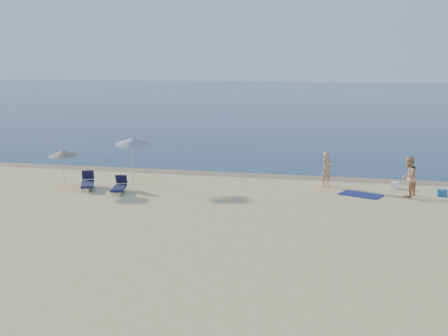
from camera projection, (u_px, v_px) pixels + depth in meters
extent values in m
cube|color=#0C2948|center=(333.00, 96.00, 108.88)|extent=(240.00, 160.00, 0.01)
cube|color=#847254|center=(285.00, 176.00, 31.60)|extent=(240.00, 1.60, 0.00)
imported|color=tan|center=(327.00, 169.00, 28.91)|extent=(0.77, 0.78, 1.81)
imported|color=tan|center=(408.00, 177.00, 26.72)|extent=(1.11, 1.18, 1.94)
cube|color=#101752|center=(360.00, 195.00, 27.17)|extent=(2.22, 1.78, 0.03)
cube|color=white|center=(395.00, 185.00, 28.59)|extent=(0.42, 0.38, 0.33)
cube|color=#1E67A5|center=(441.00, 193.00, 26.95)|extent=(0.51, 0.40, 0.33)
cylinder|color=silver|center=(133.00, 163.00, 29.52)|extent=(0.16, 0.31, 2.30)
cone|color=white|center=(134.00, 141.00, 29.57)|extent=(2.61, 2.63, 0.59)
sphere|color=silver|center=(134.00, 137.00, 29.53)|extent=(0.07, 0.07, 0.07)
cylinder|color=silver|center=(63.00, 171.00, 28.75)|extent=(0.08, 0.16, 1.82)
cone|color=beige|center=(63.00, 153.00, 28.69)|extent=(1.95, 1.96, 0.39)
sphere|color=silver|center=(63.00, 150.00, 28.67)|extent=(0.05, 0.05, 0.05)
cube|color=#161C3E|center=(88.00, 184.00, 28.50)|extent=(1.24, 1.77, 0.11)
cube|color=#161C3E|center=(88.00, 175.00, 29.24)|extent=(0.72, 0.62, 0.54)
cylinder|color=#A5A5AD|center=(93.00, 186.00, 28.57)|extent=(0.03, 0.03, 0.24)
cube|color=#16193C|center=(119.00, 188.00, 27.66)|extent=(0.90, 1.63, 0.10)
cube|color=#16193C|center=(121.00, 179.00, 28.36)|extent=(0.63, 0.49, 0.50)
cylinder|color=#A5A5AD|center=(123.00, 190.00, 27.68)|extent=(0.03, 0.03, 0.23)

